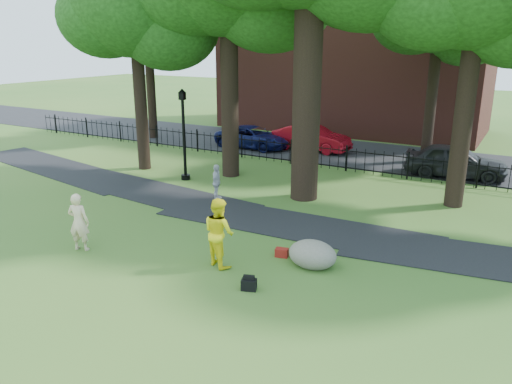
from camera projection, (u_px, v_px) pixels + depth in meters
The scene contains 15 objects.
ground at pixel (206, 261), 14.70m from camera, with size 120.00×120.00×0.00m, color #316021.
footpath at pixel (293, 225), 17.47m from camera, with size 36.00×2.60×0.03m, color black.
street at pixel (370, 155), 28.00m from camera, with size 80.00×7.00×0.02m, color black.
iron_fence at pixel (346, 159), 24.50m from camera, with size 44.00×0.04×1.20m.
brick_building at pixel (354, 43), 34.77m from camera, with size 18.00×8.00×12.00m, color brown.
woman at pixel (79, 222), 15.21m from camera, with size 0.67×0.44×1.82m, color beige.
man at pixel (219, 232), 14.17m from camera, with size 0.98×0.76×2.01m, color yellow.
pedestrian at pixel (217, 182), 20.06m from camera, with size 0.86×0.36×1.47m, color silver.
boulder at pixel (313, 253), 14.25m from camera, with size 1.41×1.07×0.83m, color slate.
lamppost at pixel (184, 136), 22.59m from camera, with size 0.41×0.41×4.16m.
backpack at pixel (249, 285), 12.96m from camera, with size 0.39×0.25×0.30m, color black.
red_bag at pixel (282, 253), 14.94m from camera, with size 0.38×0.24×0.26m, color maroon.
red_sedan at pixel (312, 138), 28.95m from camera, with size 1.58×4.54×1.50m, color #A10C17.
navy_van at pixel (253, 137), 29.79m from camera, with size 2.12×4.59×1.28m, color #0E1347.
grey_car at pixel (455, 161), 23.41m from camera, with size 1.84×4.57×1.56m, color black.
Camera 1 is at (7.93, -10.96, 6.27)m, focal length 35.00 mm.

